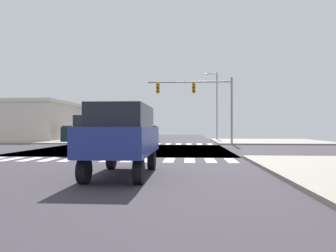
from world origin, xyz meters
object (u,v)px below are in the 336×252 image
Objects in this scene: suv_trailing_2 at (103,131)px; bank_building at (20,121)px; traffic_signal_mast at (198,95)px; sedan_queued_2 at (125,131)px; box_truck_leading_1 at (139,122)px; street_lamp at (215,100)px; suv_crossing_1 at (123,134)px; sedan_middle_3 at (152,130)px; pickup_nearside_1 at (140,130)px.

bank_building is at bearing 40.25° from suv_trailing_2.
traffic_signal_mast is 1.74× the size of suv_trailing_2.
sedan_queued_2 is 0.93× the size of suv_trailing_2.
street_lamp is at bearing 124.66° from box_truck_leading_1.
traffic_signal_mast is 1.11× the size of box_truck_leading_1.
suv_crossing_1 is 1.00× the size of suv_trailing_2.
bank_building is 23.08m from box_truck_leading_1.
suv_crossing_1 is at bearing 95.36° from sedan_middle_3.
box_truck_leading_1 is at bearing -56.32° from sedan_middle_3.
suv_trailing_2 is (3.91, -25.53, 0.28)m from sedan_queued_2.
box_truck_leading_1 is at bearing 109.80° from traffic_signal_mast.
traffic_signal_mast reaches higher than sedan_queued_2.
traffic_signal_mast reaches higher than sedan_middle_3.
sedan_queued_2 is (-10.11, 15.16, -3.59)m from traffic_signal_mast.
suv_crossing_1 is (18.91, -27.34, -0.99)m from bank_building.
pickup_nearside_1 is (-7.11, 10.51, -3.41)m from traffic_signal_mast.
box_truck_leading_1 reaches higher than sedan_queued_2.
sedan_middle_3 is at bearing 106.78° from traffic_signal_mast.
street_lamp is at bearing 176.35° from pickup_nearside_1.
traffic_signal_mast is 29.92m from box_truck_leading_1.
suv_trailing_2 reaches higher than sedan_queued_2.
street_lamp is 1.97× the size of sedan_queued_2.
box_truck_leading_1 is at bearing -80.31° from pickup_nearside_1.
traffic_signal_mast reaches higher than pickup_nearside_1.
bank_building is 13.80m from sedan_queued_2.
suv_crossing_1 is at bearing 97.71° from pickup_nearside_1.
traffic_signal_mast is 23.65m from bank_building.
street_lamp is 0.59× the size of bank_building.
suv_crossing_1 is 9.19m from suv_trailing_2.
traffic_signal_mast is 1.57× the size of pickup_nearside_1.
box_truck_leading_1 is (-0.00, 12.92, 1.45)m from sedan_queued_2.
traffic_signal_mast is 19.57m from suv_crossing_1.
suv_crossing_1 is 0.64× the size of box_truck_leading_1.
traffic_signal_mast reaches higher than suv_trailing_2.
sedan_queued_2 is at bearing 101.57° from suv_crossing_1.
box_truck_leading_1 reaches higher than pickup_nearside_1.
street_lamp is 17.15m from sedan_middle_3.
pickup_nearside_1 is 1.19× the size of sedan_middle_3.
sedan_middle_3 is at bearing 124.98° from street_lamp.
box_truck_leading_1 is 1.67× the size of sedan_middle_3.
suv_trailing_2 is (-8.66, -20.27, -3.64)m from street_lamp.
suv_trailing_2 is at bearing 91.53° from sedan_middle_3.
box_truck_leading_1 is at bearing -90.00° from sedan_queued_2.
street_lamp is at bearing 124.98° from sedan_middle_3.
bank_building reaches higher than pickup_nearside_1.
box_truck_leading_1 reaches higher than suv_trailing_2.
suv_crossing_1 is 34.90m from sedan_queued_2.
pickup_nearside_1 is at bearing 122.84° from sedan_queued_2.
traffic_signal_mast is 10.20m from street_lamp.
street_lamp is 22.35m from suv_trailing_2.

